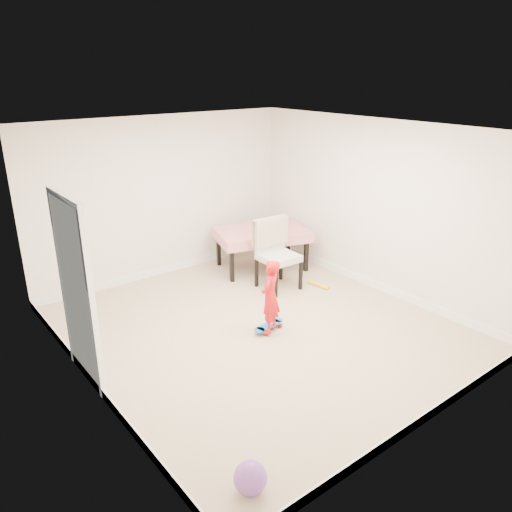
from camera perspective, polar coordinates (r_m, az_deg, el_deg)
ground at (r=6.75m, az=0.38°, el=-8.22°), size 5.00×5.00×0.00m
ceiling at (r=5.95m, az=0.44°, el=14.07°), size 4.50×5.00×0.04m
wall_back at (r=8.24m, az=-10.43°, el=6.57°), size 4.50×0.04×2.60m
wall_front at (r=4.69m, az=19.66°, el=-5.44°), size 4.50×0.04×2.60m
wall_left at (r=5.23m, az=-19.13°, el=-2.60°), size 0.04×5.00×2.60m
wall_right at (r=7.75m, az=13.50°, el=5.45°), size 0.04×5.00×2.60m
door at (r=5.61m, az=-19.78°, el=-4.18°), size 0.11×0.94×2.11m
baseboard_back at (r=8.63m, az=-9.93°, el=-1.42°), size 4.50×0.02×0.12m
baseboard_front at (r=5.33m, az=18.09°, el=-17.55°), size 4.50×0.02×0.12m
baseboard_left at (r=5.81m, az=-17.76°, el=-13.93°), size 0.02×5.00×0.12m
baseboard_right at (r=8.17m, az=12.82°, el=-2.95°), size 0.02×5.00×0.12m
dining_table at (r=8.57m, az=0.66°, el=0.84°), size 1.73×1.37×0.70m
dining_chair at (r=7.72m, az=2.62°, el=0.08°), size 0.62×0.70×1.10m
skateboard at (r=6.70m, az=1.47°, el=-8.12°), size 0.53×0.26×0.08m
child at (r=6.41m, az=1.63°, el=-4.93°), size 0.43×0.39×0.99m
balloon at (r=4.45m, az=-0.66°, el=-24.03°), size 0.28×0.28×0.28m
foam_toy at (r=8.01m, az=7.15°, el=-3.27°), size 0.12×0.40×0.06m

